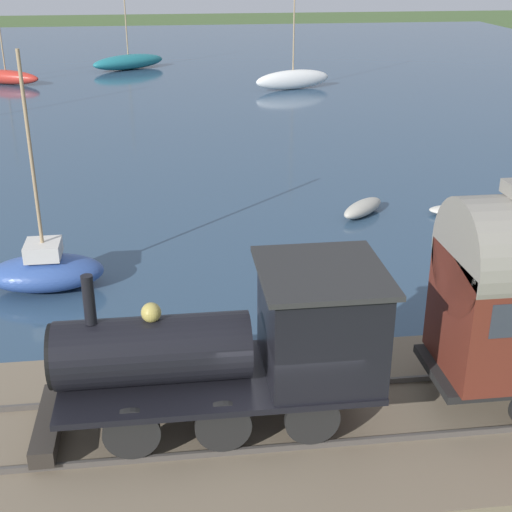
# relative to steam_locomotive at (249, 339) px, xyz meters

# --- Properties ---
(ground_plane) EXTENTS (200.00, 200.00, 0.00)m
(ground_plane) POSITION_rel_steam_locomotive_xyz_m (-0.06, -0.61, -2.38)
(ground_plane) COLOR #476033
(harbor_water) EXTENTS (80.00, 80.00, 0.01)m
(harbor_water) POSITION_rel_steam_locomotive_xyz_m (43.09, -0.61, -2.38)
(harbor_water) COLOR #2D4760
(harbor_water) RESTS_ON ground
(rail_embankment) EXTENTS (5.58, 56.00, 0.68)m
(rail_embankment) POSITION_rel_steam_locomotive_xyz_m (-0.00, -0.61, -2.10)
(rail_embankment) COLOR #756651
(rail_embankment) RESTS_ON ground
(steam_locomotive) EXTENTS (2.47, 6.42, 3.15)m
(steam_locomotive) POSITION_rel_steam_locomotive_xyz_m (0.00, 0.00, 0.00)
(steam_locomotive) COLOR black
(steam_locomotive) RESTS_ON rail_embankment
(sailboat_blue) EXTENTS (1.74, 3.25, 6.65)m
(sailboat_blue) POSITION_rel_steam_locomotive_xyz_m (7.68, 4.90, -1.80)
(sailboat_blue) COLOR #335199
(sailboat_blue) RESTS_ON harbor_water
(sailboat_white) EXTENTS (2.86, 5.66, 8.41)m
(sailboat_white) POSITION_rel_steam_locomotive_xyz_m (37.66, -7.48, -1.69)
(sailboat_white) COLOR white
(sailboat_white) RESTS_ON harbor_water
(sailboat_red) EXTENTS (3.39, 5.29, 5.84)m
(sailboat_red) POSITION_rel_steam_locomotive_xyz_m (42.21, 12.47, -1.85)
(sailboat_red) COLOR #B72D23
(sailboat_red) RESTS_ON harbor_water
(sailboat_teal) EXTENTS (4.64, 6.17, 6.70)m
(sailboat_teal) POSITION_rel_steam_locomotive_xyz_m (47.91, 4.04, -1.78)
(sailboat_teal) COLOR #1E707A
(sailboat_teal) RESTS_ON harbor_water
(rowboat_near_shore) EXTENTS (2.13, 2.15, 0.54)m
(rowboat_near_shore) POSITION_rel_steam_locomotive_xyz_m (12.48, -5.63, -2.10)
(rowboat_near_shore) COLOR #B7B2A3
(rowboat_near_shore) RESTS_ON harbor_water
(rowboat_far_out) EXTENTS (1.24, 2.30, 0.32)m
(rowboat_far_out) POSITION_rel_steam_locomotive_xyz_m (12.10, -9.16, -2.21)
(rowboat_far_out) COLOR beige
(rowboat_far_out) RESTS_ON harbor_water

